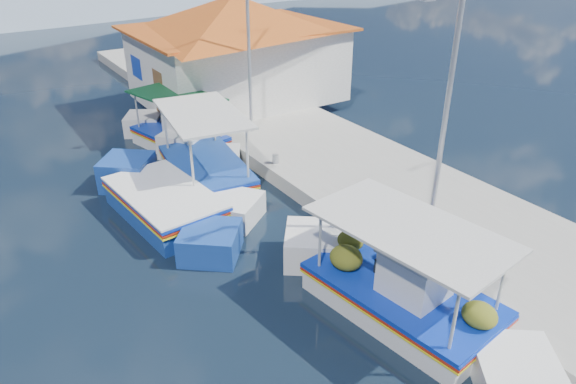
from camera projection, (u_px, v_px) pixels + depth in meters
ground at (329, 382)px, 9.71m from camera, size 160.00×160.00×0.00m
quay at (363, 177)px, 16.92m from camera, size 5.00×44.00×0.50m
bollards at (325, 191)px, 15.16m from camera, size 0.20×17.20×0.30m
main_caique at (399, 293)px, 11.30m from camera, size 2.77×7.25×2.41m
caique_green_canopy at (205, 172)px, 16.91m from camera, size 2.81×7.11×2.69m
caique_blue_hull at (164, 205)px, 15.05m from camera, size 2.51×7.02×1.26m
caique_far at (180, 137)px, 19.51m from camera, size 2.93×6.39×2.30m
harbor_building at (236, 47)px, 22.59m from camera, size 10.49×10.49×4.40m
lamp_post_near at (444, 111)px, 11.61m from camera, size 1.21×0.14×6.00m
lamp_post_far at (246, 41)px, 18.30m from camera, size 1.21×0.14×6.00m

